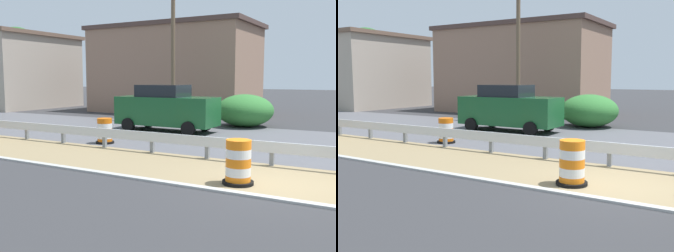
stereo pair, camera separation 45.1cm
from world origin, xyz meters
TOP-DOWN VIEW (x-y plane):
  - ground_plane at (0.00, 0.00)m, footprint 160.00×160.00m
  - median_dirt_strip at (0.44, 0.00)m, footprint 3.27×120.00m
  - far_lane_asphalt at (6.20, 0.00)m, footprint 8.26×120.00m
  - curb_near_edge at (-1.30, 0.00)m, footprint 0.20×120.00m
  - guardrail_median at (1.84, 2.86)m, footprint 0.18×46.67m
  - traffic_barrel_nearest at (-0.50, 1.01)m, footprint 0.75×0.75m
  - traffic_barrel_close at (2.64, 7.50)m, footprint 0.71×0.71m
  - car_mid_far_lane at (6.86, 7.17)m, footprint 2.12×4.80m
  - roadside_shop_near at (16.55, 12.00)m, footprint 6.37×12.08m
  - roadside_shop_far at (14.12, 27.94)m, footprint 8.79×11.46m
  - utility_pole_near at (11.17, 9.16)m, footprint 0.24×1.80m
  - bush_roadside at (10.44, 4.51)m, footprint 2.95×2.95m
  - tree_roadside at (14.79, 26.79)m, footprint 3.74×3.74m

SIDE VIEW (x-z plane):
  - ground_plane at x=0.00m, z-range 0.00..0.00m
  - far_lane_asphalt at x=6.20m, z-range 0.00..0.00m
  - median_dirt_strip at x=0.44m, z-range 0.00..0.01m
  - curb_near_edge at x=-1.30m, z-range -0.05..0.06m
  - traffic_barrel_close at x=2.64m, z-range -0.05..0.93m
  - traffic_barrel_nearest at x=-0.50m, z-range -0.05..1.02m
  - guardrail_median at x=1.84m, z-range 0.16..0.87m
  - bush_roadside at x=10.44m, z-range 0.00..1.68m
  - car_mid_far_lane at x=6.86m, z-range 0.00..2.20m
  - roadside_shop_far at x=14.12m, z-range 0.01..6.18m
  - roadside_shop_near at x=16.55m, z-range 0.01..6.32m
  - utility_pole_near at x=11.17m, z-range 0.16..9.24m
  - tree_roadside at x=14.79m, z-range 1.76..8.70m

